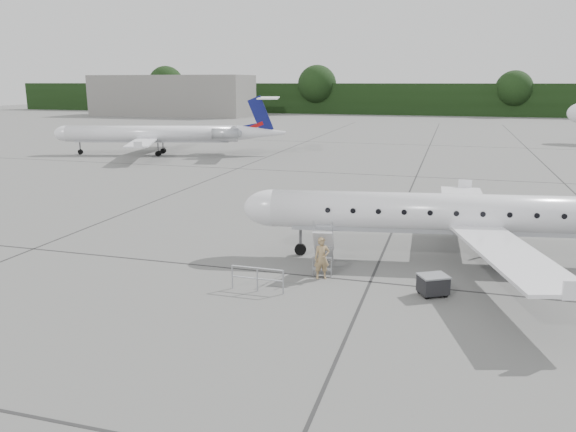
% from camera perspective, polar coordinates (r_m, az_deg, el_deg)
% --- Properties ---
extents(ground, '(320.00, 320.00, 0.00)m').
position_cam_1_polar(ground, '(22.04, 18.49, -9.43)').
color(ground, slate).
rests_on(ground, ground).
extents(treeline, '(260.00, 4.00, 8.00)m').
position_cam_1_polar(treeline, '(150.44, 17.17, 11.22)').
color(treeline, black).
rests_on(treeline, ground).
extents(terminal_building, '(40.00, 14.00, 10.00)m').
position_cam_1_polar(terminal_building, '(147.46, -11.69, 11.89)').
color(terminal_building, slate).
rests_on(terminal_building, ground).
extents(main_regional_jet, '(27.87, 22.07, 6.47)m').
position_cam_1_polar(main_regional_jet, '(27.49, 19.20, 2.06)').
color(main_regional_jet, silver).
rests_on(main_regional_jet, ground).
extents(airstair, '(1.20, 2.30, 2.03)m').
position_cam_1_polar(airstair, '(25.42, 3.63, -3.25)').
color(airstair, silver).
rests_on(airstair, ground).
extents(passenger, '(0.79, 0.67, 1.84)m').
position_cam_1_polar(passenger, '(24.26, 3.46, -4.30)').
color(passenger, '#947951').
rests_on(passenger, ground).
extents(safety_railing, '(2.20, 0.11, 1.00)m').
position_cam_1_polar(safety_railing, '(22.93, -3.13, -6.47)').
color(safety_railing, '#989BA1').
rests_on(safety_railing, ground).
extents(baggage_cart, '(1.34, 1.27, 0.92)m').
position_cam_1_polar(baggage_cart, '(23.20, 14.52, -6.77)').
color(baggage_cart, black).
rests_on(baggage_cart, ground).
extents(bg_regional_left, '(29.62, 24.61, 6.72)m').
position_cam_1_polar(bg_regional_left, '(67.97, -13.70, 8.90)').
color(bg_regional_left, silver).
rests_on(bg_regional_left, ground).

